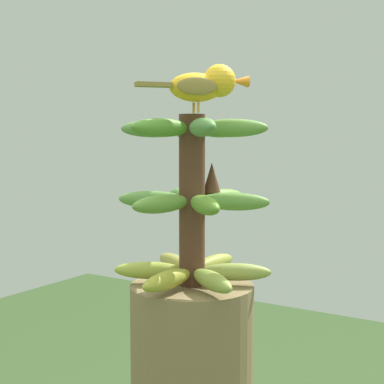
% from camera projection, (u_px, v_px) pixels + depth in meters
% --- Properties ---
extents(banana_bunch, '(0.30, 0.32, 0.34)m').
position_uv_depth(banana_bunch, '(192.00, 200.00, 1.13)').
color(banana_bunch, '#4C2D1E').
rests_on(banana_bunch, banana_tree).
extents(perched_bird, '(0.16, 0.18, 0.09)m').
position_uv_depth(perched_bird, '(206.00, 84.00, 1.07)').
color(perched_bird, '#C68933').
rests_on(perched_bird, banana_bunch).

